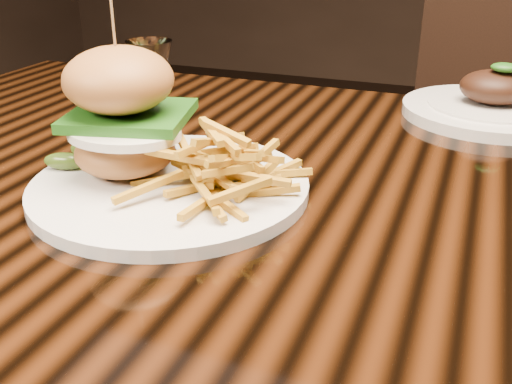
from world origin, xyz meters
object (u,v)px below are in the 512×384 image
(burger_plate, at_px, (162,147))
(far_dish, at_px, (491,106))
(dining_table, at_px, (341,242))
(wine_glass, at_px, (151,75))
(chair_far, at_px, (493,140))

(burger_plate, distance_m, far_dish, 0.57)
(dining_table, distance_m, wine_glass, 0.32)
(wine_glass, height_order, far_dish, wine_glass)
(burger_plate, relative_size, chair_far, 0.34)
(dining_table, height_order, chair_far, chair_far)
(chair_far, bearing_deg, burger_plate, -105.08)
(burger_plate, height_order, far_dish, burger_plate)
(dining_table, xyz_separation_m, wine_glass, (-0.26, -0.00, 0.19))
(wine_glass, distance_m, chair_far, 1.05)
(wine_glass, bearing_deg, chair_far, 63.80)
(dining_table, relative_size, chair_far, 1.68)
(chair_far, bearing_deg, far_dish, -87.00)
(burger_plate, bearing_deg, chair_far, 67.22)
(dining_table, relative_size, burger_plate, 4.90)
(dining_table, bearing_deg, far_dish, 66.72)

